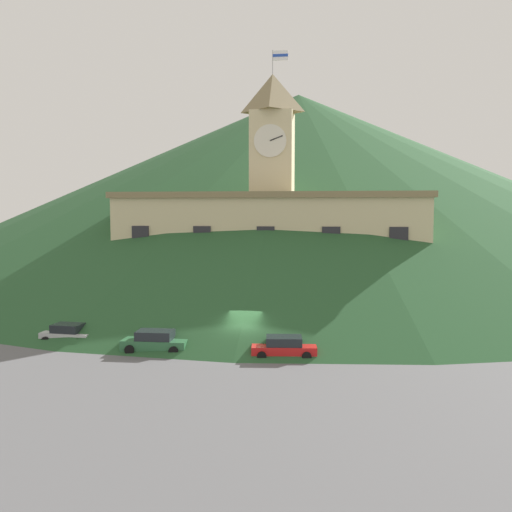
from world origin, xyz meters
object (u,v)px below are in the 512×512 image
street_lamp_right (150,278)px  car_red_sedan (284,348)px  car_black_suv (168,317)px  car_silver_hatch (68,335)px  car_white_taxi (227,330)px  car_blue_van (375,328)px  street_lamp_center (261,279)px  street_lamp_far_right (379,281)px  car_green_wagon (155,342)px  pedestrian (238,313)px

street_lamp_right → car_red_sedan: bearing=-44.2°
car_black_suv → car_silver_hatch: size_ratio=1.23×
car_white_taxi → car_red_sedan: (4.91, -5.08, -0.02)m
car_blue_van → car_silver_hatch: 23.32m
car_blue_van → car_red_sedan: car_blue_van is taller
street_lamp_center → car_blue_van: street_lamp_center is taller
street_lamp_far_right → car_green_wagon: street_lamp_far_right is taller
car_blue_van → car_red_sedan: size_ratio=1.13×
car_white_taxi → car_blue_van: size_ratio=0.88×
car_blue_van → car_silver_hatch: (-22.94, -4.18, -0.27)m
street_lamp_far_right → pedestrian: bearing=-166.6°
car_green_wagon → street_lamp_center: bearing=-115.0°
car_white_taxi → car_black_suv: (-5.88, 3.80, 0.14)m
car_black_suv → car_silver_hatch: bearing=-127.6°
street_lamp_right → car_black_suv: 6.15m
street_lamp_far_right → car_white_taxi: size_ratio=1.13×
car_green_wagon → car_silver_hatch: (-7.30, 1.60, -0.03)m
street_lamp_right → street_lamp_center: 10.54m
street_lamp_right → car_red_sedan: size_ratio=1.09×
street_lamp_center → car_white_taxi: size_ratio=1.12×
street_lamp_right → street_lamp_far_right: bearing=-0.0°
street_lamp_center → pedestrian: 4.32m
street_lamp_far_right → pedestrian: size_ratio=2.79×
car_blue_van → car_green_wagon: bearing=22.2°
car_green_wagon → car_silver_hatch: 7.47m
car_blue_van → pedestrian: 12.34m
street_lamp_far_right → car_black_suv: 18.91m
street_lamp_right → car_red_sedan: street_lamp_right is taller
car_white_taxi → car_silver_hatch: 11.99m
car_red_sedan → pedestrian: pedestrian is taller
street_lamp_center → car_white_taxi: street_lamp_center is taller
car_silver_hatch → car_white_taxi: bearing=-159.4°
car_red_sedan → car_green_wagon: bearing=-7.2°
car_white_taxi → pedestrian: size_ratio=2.48×
street_lamp_right → car_black_suv: size_ratio=1.00×
street_lamp_right → pedestrian: bearing=-18.3°
car_green_wagon → car_black_suv: size_ratio=0.94×
street_lamp_center → car_silver_hatch: street_lamp_center is taller
street_lamp_right → car_blue_van: (20.32, -7.45, -2.64)m
street_lamp_far_right → car_silver_hatch: bearing=-153.9°
street_lamp_right → street_lamp_far_right: size_ratio=0.97×
car_silver_hatch → pedestrian: 14.39m
street_lamp_right → car_red_sedan: 19.50m
car_green_wagon → pedestrian: (4.16, 10.30, 0.28)m
car_red_sedan → car_white_taxi: bearing=-51.9°
car_blue_van → car_red_sedan: (-6.49, -5.99, -0.29)m
car_white_taxi → car_silver_hatch: size_ratio=1.12×
car_green_wagon → car_white_taxi: bearing=-132.2°
car_white_taxi → street_lamp_center: bearing=79.8°
street_lamp_right → street_lamp_center: (10.54, 0.00, 0.07)m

